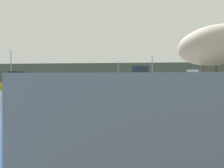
# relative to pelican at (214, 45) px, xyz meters

# --- Properties ---
(hillside_backdrop) EXTENTS (140.00, 17.51, 5.71)m
(hillside_backdrop) POSITION_rel_pelican_xyz_m (0.65, 65.03, 1.64)
(hillside_backdrop) COLOR #5B664C
(hillside_backdrop) RESTS_ON ground
(pier_dock) EXTENTS (3.03, 2.87, 0.87)m
(pier_dock) POSITION_rel_pelican_xyz_m (-0.01, 0.01, -0.78)
(pier_dock) COLOR gray
(pier_dock) RESTS_ON ground
(pelican) EXTENTS (0.91, 1.29, 0.80)m
(pelican) POSITION_rel_pelican_xyz_m (0.00, 0.00, 0.00)
(pelican) COLOR gray
(pelican) RESTS_ON pier_dock
(fishing_boat_red) EXTENTS (6.39, 3.92, 5.39)m
(fishing_boat_red) POSITION_rel_pelican_xyz_m (8.00, 39.46, -0.20)
(fishing_boat_red) COLOR red
(fishing_boat_red) RESTS_ON ground
(fishing_boat_white) EXTENTS (7.61, 2.77, 4.27)m
(fishing_boat_white) POSITION_rel_pelican_xyz_m (-0.94, 29.72, -0.20)
(fishing_boat_white) COLOR white
(fishing_boat_white) RESTS_ON ground
(fishing_boat_teal) EXTENTS (4.73, 2.93, 4.72)m
(fishing_boat_teal) POSITION_rel_pelican_xyz_m (-5.30, 40.22, -0.29)
(fishing_boat_teal) COLOR teal
(fishing_boat_teal) RESTS_ON ground
(fishing_boat_yellow) EXTENTS (7.10, 2.90, 5.34)m
(fishing_boat_yellow) POSITION_rel_pelican_xyz_m (-15.65, 29.93, -0.42)
(fishing_boat_yellow) COLOR yellow
(fishing_boat_yellow) RESTS_ON ground
(fishing_boat_blue) EXTENTS (6.59, 2.38, 4.26)m
(fishing_boat_blue) POSITION_rel_pelican_xyz_m (-24.00, 42.07, -0.31)
(fishing_boat_blue) COLOR blue
(fishing_boat_blue) RESTS_ON ground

